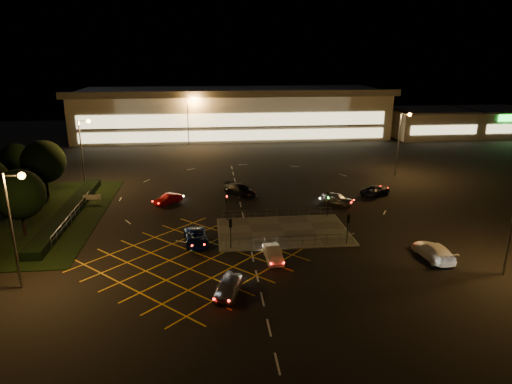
{
  "coord_description": "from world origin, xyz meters",
  "views": [
    {
      "loc": [
        -5.97,
        -48.3,
        19.03
      ],
      "look_at": [
        -0.08,
        6.81,
        2.0
      ],
      "focal_mm": 32.0,
      "sensor_mm": 36.0,
      "label": 1
    }
  ],
  "objects": [
    {
      "name": "car_far_dkgrey",
      "position": [
        -1.68,
        12.07,
        0.75
      ],
      "size": [
        5.05,
        5.26,
        1.51
      ],
      "primitive_type": "imported",
      "rotation": [
        0.0,
        0.0,
        0.74
      ],
      "color": "black",
      "rests_on": "ground"
    },
    {
      "name": "car_near_silver",
      "position": [
        -4.71,
        -14.97,
        0.73
      ],
      "size": [
        2.92,
        4.63,
        1.47
      ],
      "primitive_type": "imported",
      "rotation": [
        0.0,
        0.0,
        5.98
      ],
      "color": "#B5B8BC",
      "rests_on": "ground"
    },
    {
      "name": "signal_se",
      "position": [
        8.0,
        -5.99,
        2.37
      ],
      "size": [
        0.28,
        0.3,
        3.15
      ],
      "rotation": [
        0.0,
        0.0,
        3.14
      ],
      "color": "black",
      "rests_on": "pedestrian_island"
    },
    {
      "name": "retail_unit_b",
      "position": [
        62.0,
        53.96,
        3.22
      ],
      "size": [
        14.8,
        14.8,
        6.35
      ],
      "color": "beige",
      "rests_on": "ground"
    },
    {
      "name": "car_right_silver",
      "position": [
        10.57,
        6.87,
        0.73
      ],
      "size": [
        4.5,
        3.78,
        1.45
      ],
      "primitive_type": "imported",
      "rotation": [
        0.0,
        0.0,
        0.99
      ],
      "color": "#B2B4B9",
      "rests_on": "ground"
    },
    {
      "name": "car_left_blue",
      "position": [
        -7.5,
        -4.18,
        0.69
      ],
      "size": [
        2.85,
        5.19,
        1.38
      ],
      "primitive_type": "imported",
      "rotation": [
        0.0,
        0.0,
        0.12
      ],
      "color": "#0D1F52",
      "rests_on": "ground"
    },
    {
      "name": "signal_ne",
      "position": [
        8.0,
        1.99,
        2.37
      ],
      "size": [
        0.28,
        0.3,
        3.15
      ],
      "color": "black",
      "rests_on": "pedestrian_island"
    },
    {
      "name": "car_east_grey",
      "position": [
        17.06,
        10.3,
        0.67
      ],
      "size": [
        5.18,
        4.61,
        1.33
      ],
      "primitive_type": "imported",
      "rotation": [
        0.0,
        0.0,
        2.2
      ],
      "color": "black",
      "rests_on": "ground"
    },
    {
      "name": "streetlight_ne",
      "position": [
        24.44,
        20.0,
        6.56
      ],
      "size": [
        1.78,
        0.56,
        10.03
      ],
      "color": "slate",
      "rests_on": "ground"
    },
    {
      "name": "car_circ_red",
      "position": [
        -11.37,
        9.36,
        0.63
      ],
      "size": [
        3.7,
        3.65,
        1.27
      ],
      "primitive_type": "imported",
      "rotation": [
        0.0,
        0.0,
        5.48
      ],
      "color": "maroon",
      "rests_on": "ground"
    },
    {
      "name": "ground",
      "position": [
        0.0,
        0.0,
        0.0
      ],
      "size": [
        180.0,
        180.0,
        0.0
      ],
      "primitive_type": "plane",
      "color": "black",
      "rests_on": "ground"
    },
    {
      "name": "tree_d",
      "position": [
        -34.0,
        20.0,
        4.02
      ],
      "size": [
        4.68,
        4.68,
        6.37
      ],
      "color": "black",
      "rests_on": "ground"
    },
    {
      "name": "tree_e",
      "position": [
        -26.0,
        0.0,
        4.64
      ],
      "size": [
        5.4,
        5.4,
        7.35
      ],
      "color": "black",
      "rests_on": "ground"
    },
    {
      "name": "car_queue_white",
      "position": [
        -0.12,
        -9.0,
        0.67
      ],
      "size": [
        1.57,
        4.1,
        1.33
      ],
      "primitive_type": "imported",
      "rotation": [
        0.0,
        0.0,
        0.04
      ],
      "color": "silver",
      "rests_on": "ground"
    },
    {
      "name": "hedge",
      "position": [
        -23.0,
        6.0,
        0.5
      ],
      "size": [
        2.0,
        26.0,
        1.0
      ],
      "primitive_type": "cube",
      "color": "black",
      "rests_on": "ground"
    },
    {
      "name": "grass_verge",
      "position": [
        -28.0,
        6.0,
        0.04
      ],
      "size": [
        18.0,
        30.0,
        0.08
      ],
      "primitive_type": "cube",
      "color": "black",
      "rests_on": "ground"
    },
    {
      "name": "pedestrian_island",
      "position": [
        2.0,
        -2.0,
        0.06
      ],
      "size": [
        14.0,
        9.0,
        0.12
      ],
      "primitive_type": "cube",
      "color": "#4C4944",
      "rests_on": "ground"
    },
    {
      "name": "signal_sw",
      "position": [
        -4.0,
        -5.99,
        2.37
      ],
      "size": [
        0.28,
        0.3,
        3.15
      ],
      "rotation": [
        0.0,
        0.0,
        3.14
      ],
      "color": "black",
      "rests_on": "pedestrian_island"
    },
    {
      "name": "signal_nw",
      "position": [
        -4.0,
        1.99,
        2.37
      ],
      "size": [
        0.28,
        0.3,
        3.15
      ],
      "color": "black",
      "rests_on": "pedestrian_island"
    },
    {
      "name": "streetlight_far_right",
      "position": [
        30.44,
        50.0,
        6.56
      ],
      "size": [
        1.78,
        0.56,
        10.03
      ],
      "color": "slate",
      "rests_on": "ground"
    },
    {
      "name": "supermarket",
      "position": [
        0.0,
        61.95,
        5.31
      ],
      "size": [
        72.0,
        26.5,
        10.5
      ],
      "color": "beige",
      "rests_on": "ground"
    },
    {
      "name": "streetlight_sw",
      "position": [
        -21.56,
        -12.0,
        6.56
      ],
      "size": [
        1.78,
        0.56,
        10.03
      ],
      "color": "slate",
      "rests_on": "ground"
    },
    {
      "name": "tree_c",
      "position": [
        -28.0,
        14.0,
        4.95
      ],
      "size": [
        5.76,
        5.76,
        7.84
      ],
      "color": "black",
      "rests_on": "ground"
    },
    {
      "name": "car_approach_white",
      "position": [
        15.27,
        -10.18,
        0.77
      ],
      "size": [
        2.59,
        5.45,
        1.53
      ],
      "primitive_type": "imported",
      "rotation": [
        0.0,
        0.0,
        3.23
      ],
      "color": "silver",
      "rests_on": "ground"
    },
    {
      "name": "streetlight_far_left",
      "position": [
        -9.56,
        48.0,
        6.56
      ],
      "size": [
        1.78,
        0.56,
        10.03
      ],
      "color": "slate",
      "rests_on": "ground"
    },
    {
      "name": "streetlight_nw",
      "position": [
        -23.56,
        18.0,
        6.56
      ],
      "size": [
        1.78,
        0.56,
        10.03
      ],
      "color": "slate",
      "rests_on": "ground"
    },
    {
      "name": "retail_unit_a",
      "position": [
        46.0,
        53.97,
        3.21
      ],
      "size": [
        18.8,
        14.8,
        6.35
      ],
      "color": "beige",
      "rests_on": "ground"
    }
  ]
}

